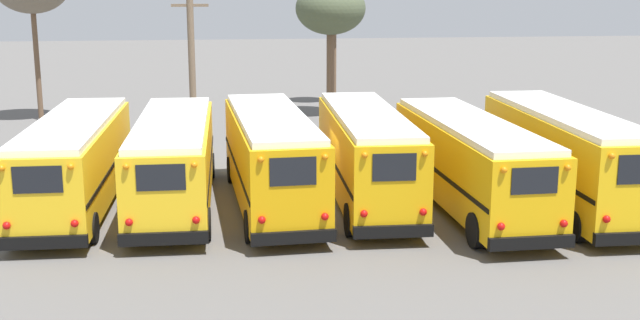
{
  "coord_description": "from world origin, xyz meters",
  "views": [
    {
      "loc": [
        -3.41,
        -26.44,
        7.63
      ],
      "look_at": [
        0.0,
        -0.02,
        1.63
      ],
      "focal_mm": 45.0,
      "sensor_mm": 36.0,
      "label": 1
    }
  ],
  "objects_px": {
    "school_bus_3": "(367,154)",
    "school_bus_4": "(469,160)",
    "utility_pole": "(192,60)",
    "bare_tree_2": "(334,2)",
    "school_bus_0": "(75,160)",
    "school_bus_2": "(271,157)",
    "school_bus_5": "(564,155)",
    "school_bus_1": "(174,159)",
    "bare_tree_0": "(331,10)"
  },
  "relations": [
    {
      "from": "school_bus_1",
      "to": "school_bus_5",
      "type": "bearing_deg",
      "value": -7.17
    },
    {
      "from": "school_bus_0",
      "to": "school_bus_1",
      "type": "relative_size",
      "value": 1.01
    },
    {
      "from": "school_bus_2",
      "to": "school_bus_3",
      "type": "xyz_separation_m",
      "value": [
        3.3,
        0.09,
        0.0
      ]
    },
    {
      "from": "school_bus_1",
      "to": "bare_tree_2",
      "type": "relative_size",
      "value": 1.42
    },
    {
      "from": "school_bus_1",
      "to": "school_bus_2",
      "type": "distance_m",
      "value": 3.35
    },
    {
      "from": "school_bus_2",
      "to": "school_bus_5",
      "type": "bearing_deg",
      "value": -6.58
    },
    {
      "from": "school_bus_3",
      "to": "bare_tree_0",
      "type": "bearing_deg",
      "value": 85.81
    },
    {
      "from": "school_bus_1",
      "to": "school_bus_5",
      "type": "height_order",
      "value": "school_bus_5"
    },
    {
      "from": "school_bus_4",
      "to": "bare_tree_0",
      "type": "height_order",
      "value": "bare_tree_0"
    },
    {
      "from": "utility_pole",
      "to": "bare_tree_2",
      "type": "bearing_deg",
      "value": 48.41
    },
    {
      "from": "school_bus_4",
      "to": "bare_tree_2",
      "type": "xyz_separation_m",
      "value": [
        -1.1,
        24.03,
        4.63
      ]
    },
    {
      "from": "school_bus_0",
      "to": "school_bus_5",
      "type": "distance_m",
      "value": 16.62
    },
    {
      "from": "school_bus_0",
      "to": "school_bus_1",
      "type": "xyz_separation_m",
      "value": [
        3.3,
        -0.2,
        0.0
      ]
    },
    {
      "from": "school_bus_1",
      "to": "school_bus_4",
      "type": "height_order",
      "value": "school_bus_4"
    },
    {
      "from": "bare_tree_2",
      "to": "school_bus_5",
      "type": "bearing_deg",
      "value": -79.65
    },
    {
      "from": "school_bus_1",
      "to": "school_bus_3",
      "type": "bearing_deg",
      "value": -3.76
    },
    {
      "from": "school_bus_1",
      "to": "bare_tree_0",
      "type": "relative_size",
      "value": 1.4
    },
    {
      "from": "school_bus_1",
      "to": "utility_pole",
      "type": "height_order",
      "value": "utility_pole"
    },
    {
      "from": "school_bus_4",
      "to": "utility_pole",
      "type": "bearing_deg",
      "value": 123.43
    },
    {
      "from": "school_bus_5",
      "to": "bare_tree_0",
      "type": "distance_m",
      "value": 20.74
    },
    {
      "from": "school_bus_2",
      "to": "bare_tree_0",
      "type": "distance_m",
      "value": 19.51
    },
    {
      "from": "school_bus_1",
      "to": "bare_tree_2",
      "type": "height_order",
      "value": "bare_tree_2"
    },
    {
      "from": "school_bus_0",
      "to": "utility_pole",
      "type": "bearing_deg",
      "value": 74.0
    },
    {
      "from": "school_bus_2",
      "to": "utility_pole",
      "type": "height_order",
      "value": "utility_pole"
    },
    {
      "from": "school_bus_2",
      "to": "school_bus_3",
      "type": "bearing_deg",
      "value": 1.49
    },
    {
      "from": "school_bus_1",
      "to": "bare_tree_0",
      "type": "xyz_separation_m",
      "value": [
        7.95,
        17.95,
        4.34
      ]
    },
    {
      "from": "school_bus_3",
      "to": "bare_tree_2",
      "type": "xyz_separation_m",
      "value": [
        2.2,
        22.88,
        4.56
      ]
    },
    {
      "from": "school_bus_0",
      "to": "bare_tree_2",
      "type": "distance_m",
      "value": 25.75
    },
    {
      "from": "school_bus_1",
      "to": "bare_tree_2",
      "type": "bearing_deg",
      "value": 68.58
    },
    {
      "from": "utility_pole",
      "to": "school_bus_1",
      "type": "bearing_deg",
      "value": -91.52
    },
    {
      "from": "school_bus_5",
      "to": "bare_tree_2",
      "type": "height_order",
      "value": "bare_tree_2"
    },
    {
      "from": "school_bus_3",
      "to": "utility_pole",
      "type": "xyz_separation_m",
      "value": [
        -6.26,
        13.34,
        2.01
      ]
    },
    {
      "from": "school_bus_0",
      "to": "school_bus_2",
      "type": "distance_m",
      "value": 6.65
    },
    {
      "from": "school_bus_0",
      "to": "bare_tree_2",
      "type": "bearing_deg",
      "value": 61.44
    },
    {
      "from": "school_bus_5",
      "to": "utility_pole",
      "type": "relative_size",
      "value": 1.43
    },
    {
      "from": "utility_pole",
      "to": "school_bus_0",
      "type": "bearing_deg",
      "value": -106.0
    },
    {
      "from": "school_bus_2",
      "to": "school_bus_5",
      "type": "xyz_separation_m",
      "value": [
        9.91,
        -1.14,
        0.04
      ]
    },
    {
      "from": "utility_pole",
      "to": "bare_tree_2",
      "type": "distance_m",
      "value": 13.01
    },
    {
      "from": "school_bus_1",
      "to": "school_bus_3",
      "type": "xyz_separation_m",
      "value": [
        6.61,
        -0.43,
        0.09
      ]
    },
    {
      "from": "bare_tree_2",
      "to": "school_bus_0",
      "type": "bearing_deg",
      "value": -118.56
    },
    {
      "from": "utility_pole",
      "to": "bare_tree_2",
      "type": "height_order",
      "value": "bare_tree_2"
    },
    {
      "from": "bare_tree_0",
      "to": "school_bus_5",
      "type": "bearing_deg",
      "value": -74.99
    },
    {
      "from": "utility_pole",
      "to": "bare_tree_2",
      "type": "xyz_separation_m",
      "value": [
        8.47,
        9.54,
        2.55
      ]
    },
    {
      "from": "school_bus_1",
      "to": "school_bus_3",
      "type": "relative_size",
      "value": 1.04
    },
    {
      "from": "school_bus_4",
      "to": "bare_tree_2",
      "type": "distance_m",
      "value": 24.5
    },
    {
      "from": "school_bus_2",
      "to": "utility_pole",
      "type": "bearing_deg",
      "value": 102.44
    },
    {
      "from": "school_bus_1",
      "to": "utility_pole",
      "type": "distance_m",
      "value": 13.08
    },
    {
      "from": "school_bus_4",
      "to": "utility_pole",
      "type": "xyz_separation_m",
      "value": [
        -9.57,
        14.49,
        2.08
      ]
    },
    {
      "from": "school_bus_3",
      "to": "school_bus_4",
      "type": "bearing_deg",
      "value": -19.16
    },
    {
      "from": "school_bus_5",
      "to": "bare_tree_2",
      "type": "xyz_separation_m",
      "value": [
        -4.4,
        24.11,
        4.52
      ]
    }
  ]
}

